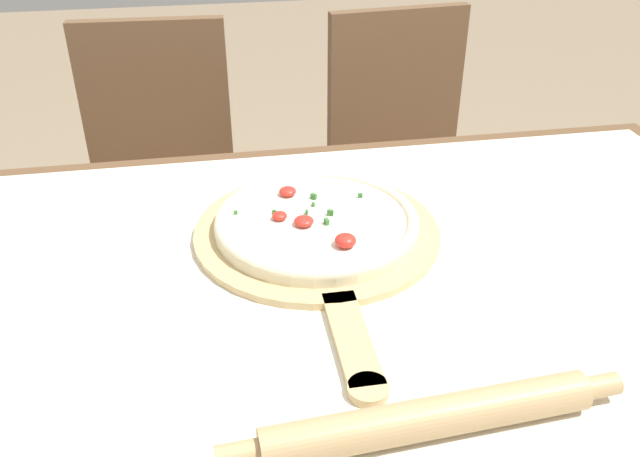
{
  "coord_description": "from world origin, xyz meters",
  "views": [
    {
      "loc": [
        -0.19,
        -0.8,
        1.33
      ],
      "look_at": [
        -0.04,
        0.07,
        0.79
      ],
      "focal_mm": 38.0,
      "sensor_mm": 36.0,
      "label": 1
    }
  ],
  "objects_px": {
    "rolling_pin": "(428,418)",
    "chair_left": "(161,175)",
    "pizza_peel": "(319,238)",
    "chair_right": "(404,156)",
    "pizza": "(317,222)"
  },
  "relations": [
    {
      "from": "rolling_pin",
      "to": "pizza",
      "type": "bearing_deg",
      "value": 96.65
    },
    {
      "from": "chair_left",
      "to": "chair_right",
      "type": "relative_size",
      "value": 1.0
    },
    {
      "from": "pizza_peel",
      "to": "chair_left",
      "type": "distance_m",
      "value": 0.83
    },
    {
      "from": "chair_left",
      "to": "chair_right",
      "type": "bearing_deg",
      "value": 2.67
    },
    {
      "from": "rolling_pin",
      "to": "chair_right",
      "type": "xyz_separation_m",
      "value": [
        0.32,
        1.15,
        -0.25
      ]
    },
    {
      "from": "rolling_pin",
      "to": "chair_left",
      "type": "distance_m",
      "value": 1.22
    },
    {
      "from": "pizza",
      "to": "chair_right",
      "type": "height_order",
      "value": "chair_right"
    },
    {
      "from": "chair_left",
      "to": "chair_right",
      "type": "height_order",
      "value": "same"
    },
    {
      "from": "pizza_peel",
      "to": "chair_right",
      "type": "height_order",
      "value": "chair_right"
    },
    {
      "from": "pizza",
      "to": "rolling_pin",
      "type": "relative_size",
      "value": 0.71
    },
    {
      "from": "rolling_pin",
      "to": "chair_right",
      "type": "relative_size",
      "value": 0.5
    },
    {
      "from": "pizza_peel",
      "to": "pizza",
      "type": "xyz_separation_m",
      "value": [
        -0.0,
        0.02,
        0.02
      ]
    },
    {
      "from": "rolling_pin",
      "to": "chair_right",
      "type": "bearing_deg",
      "value": 74.44
    },
    {
      "from": "rolling_pin",
      "to": "chair_left",
      "type": "bearing_deg",
      "value": 106.4
    },
    {
      "from": "rolling_pin",
      "to": "chair_right",
      "type": "height_order",
      "value": "chair_right"
    }
  ]
}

